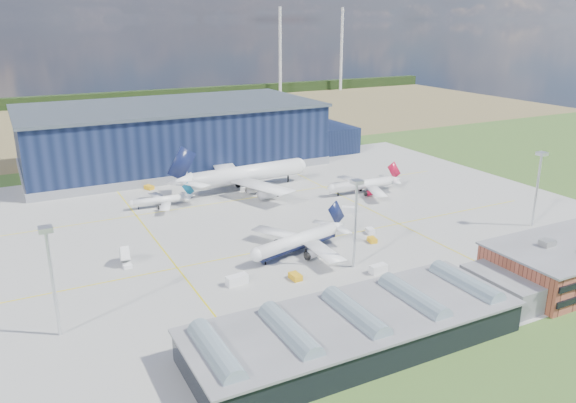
% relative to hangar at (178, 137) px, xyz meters
% --- Properties ---
extents(ground, '(600.00, 600.00, 0.00)m').
position_rel_hangar_xyz_m(ground, '(-2.81, -94.80, -11.62)').
color(ground, '#355A21').
rests_on(ground, ground).
extents(apron, '(220.00, 160.00, 0.08)m').
position_rel_hangar_xyz_m(apron, '(-2.81, -84.80, -11.59)').
color(apron, '#999894').
rests_on(apron, ground).
extents(farmland, '(600.00, 220.00, 0.01)m').
position_rel_hangar_xyz_m(farmland, '(-2.81, 125.20, -11.62)').
color(farmland, olive).
rests_on(farmland, ground).
extents(treeline, '(600.00, 8.00, 8.00)m').
position_rel_hangar_xyz_m(treeline, '(-2.81, 205.20, -7.62)').
color(treeline, black).
rests_on(treeline, ground).
extents(hangar, '(145.00, 62.00, 26.10)m').
position_rel_hangar_xyz_m(hangar, '(0.00, 0.00, 0.00)').
color(hangar, '#0F1834').
rests_on(hangar, ground).
extents(glass_concourse, '(78.00, 23.00, 8.60)m').
position_rel_hangar_xyz_m(glass_concourse, '(-9.26, -154.80, -7.93)').
color(glass_concourse, black).
rests_on(glass_concourse, ground).
extents(light_mast_west, '(2.60, 2.60, 23.00)m').
position_rel_hangar_xyz_m(light_mast_west, '(-62.81, -124.80, 3.82)').
color(light_mast_west, silver).
rests_on(light_mast_west, ground).
extents(light_mast_center, '(2.60, 2.60, 23.00)m').
position_rel_hangar_xyz_m(light_mast_center, '(7.19, -124.80, 3.82)').
color(light_mast_center, silver).
rests_on(light_mast_center, ground).
extents(light_mast_east, '(2.60, 2.60, 23.00)m').
position_rel_hangar_xyz_m(light_mast_east, '(72.19, -124.80, 3.82)').
color(light_mast_east, silver).
rests_on(light_mast_east, ground).
extents(airliner_navy, '(42.12, 41.58, 11.31)m').
position_rel_hangar_xyz_m(airliner_navy, '(-1.65, -110.61, -5.96)').
color(airliner_navy, white).
rests_on(airliner_navy, ground).
extents(airliner_red, '(32.69, 32.06, 10.07)m').
position_rel_hangar_xyz_m(airliner_red, '(45.40, -72.80, -6.58)').
color(airliner_red, white).
rests_on(airliner_red, ground).
extents(airliner_widebody, '(60.59, 59.45, 18.50)m').
position_rel_hangar_xyz_m(airliner_widebody, '(10.55, -49.37, -2.37)').
color(airliner_widebody, white).
rests_on(airliner_widebody, ground).
extents(airliner_regional, '(23.96, 23.50, 7.35)m').
position_rel_hangar_xyz_m(airliner_regional, '(-23.68, -54.80, -7.94)').
color(airliner_regional, white).
rests_on(airliner_regional, ground).
extents(gse_tug_a, '(2.28, 3.62, 1.48)m').
position_rel_hangar_xyz_m(gse_tug_a, '(-9.36, -124.30, -10.88)').
color(gse_tug_a, gold).
rests_on(gse_tug_a, ground).
extents(gse_tug_b, '(2.63, 3.43, 1.33)m').
position_rel_hangar_xyz_m(gse_tug_b, '(21.14, -113.23, -10.95)').
color(gse_tug_b, gold).
rests_on(gse_tug_b, ground).
extents(gse_van_a, '(5.47, 2.84, 2.29)m').
position_rel_hangar_xyz_m(gse_van_a, '(-22.86, -120.22, -10.47)').
color(gse_van_a, white).
rests_on(gse_van_a, ground).
extents(gse_cart_a, '(2.90, 3.67, 1.40)m').
position_rel_hangar_xyz_m(gse_cart_a, '(24.86, -107.09, -10.92)').
color(gse_cart_a, white).
rests_on(gse_cart_a, ground).
extents(gse_van_b, '(5.33, 4.74, 2.27)m').
position_rel_hangar_xyz_m(gse_van_b, '(29.17, -89.64, -10.48)').
color(gse_van_b, white).
rests_on(gse_van_b, ground).
extents(gse_tug_c, '(3.50, 4.14, 1.55)m').
position_rel_hangar_xyz_m(gse_tug_c, '(-21.73, -32.80, -10.84)').
color(gse_tug_c, gold).
rests_on(gse_tug_c, ground).
extents(gse_cart_b, '(3.97, 3.46, 1.44)m').
position_rel_hangar_xyz_m(gse_cart_b, '(9.04, -50.77, -10.89)').
color(gse_cart_b, white).
rests_on(gse_cart_b, ground).
extents(gse_van_c, '(4.56, 2.40, 2.13)m').
position_rel_hangar_xyz_m(gse_van_c, '(10.66, -130.51, -10.55)').
color(gse_van_c, white).
rests_on(gse_van_c, ground).
extents(airstair, '(2.70, 5.62, 3.47)m').
position_rel_hangar_xyz_m(airstair, '(-43.93, -96.31, -9.88)').
color(airstair, white).
rests_on(airstair, ground).
extents(car_a, '(3.94, 2.69, 1.25)m').
position_rel_hangar_xyz_m(car_a, '(14.16, -142.80, -10.99)').
color(car_a, '#99999E').
rests_on(car_a, ground).
extents(car_b, '(4.18, 2.52, 1.30)m').
position_rel_hangar_xyz_m(car_b, '(-3.60, -142.80, -10.97)').
color(car_b, '#99999E').
rests_on(car_b, ground).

